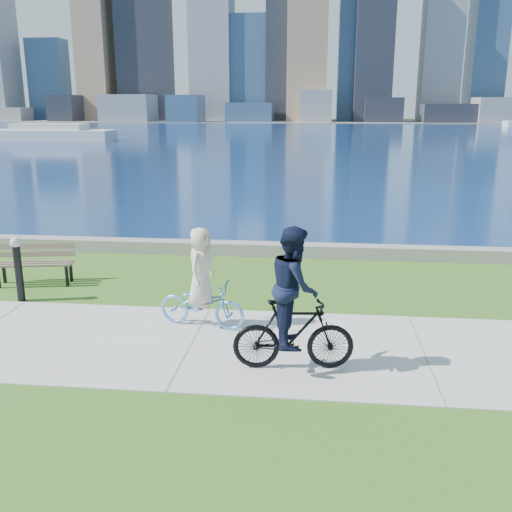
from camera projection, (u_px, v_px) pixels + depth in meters
The scene contains 11 objects.
ground at pixel (191, 344), 10.02m from camera, with size 320.00×320.00×0.00m, color #2F5B18.
concrete_path at pixel (191, 344), 10.02m from camera, with size 80.00×3.50×0.02m, color #A9A9A4.
seawall at pixel (239, 249), 15.93m from camera, with size 90.00×0.50×0.35m, color gray.
bay_water at pixel (304, 134), 79.16m from camera, with size 320.00×131.00×0.01m, color navy.
far_shore at pixel (310, 121), 134.83m from camera, with size 320.00×30.00×0.12m, color slate.
city_skyline at pixel (307, 18), 128.98m from camera, with size 178.57×23.71×76.00m.
ferry_near at pixel (50, 134), 64.03m from camera, with size 14.24×4.07×1.93m.
park_bench at pixel (35, 261), 13.28m from camera, with size 1.84×0.92×0.91m.
bollard_lamp at pixel (18, 265), 12.03m from camera, with size 0.23×0.23×1.41m.
cyclist_woman at pixel (201, 291), 10.62m from camera, with size 0.93×1.78×1.91m.
cyclist_man at pixel (294, 311), 8.84m from camera, with size 0.79×1.95×2.31m.
Camera 1 is at (2.13, -9.10, 4.10)m, focal length 40.00 mm.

